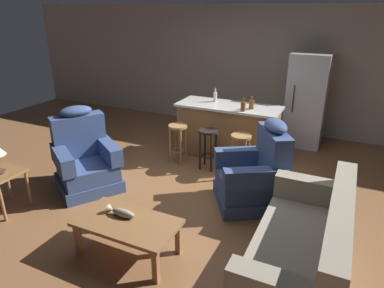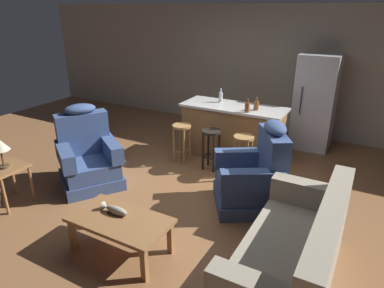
% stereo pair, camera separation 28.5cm
% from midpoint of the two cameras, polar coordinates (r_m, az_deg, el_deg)
% --- Properties ---
extents(ground_plane, '(12.00, 12.00, 0.00)m').
position_cam_midpoint_polar(ground_plane, '(5.19, -0.95, -7.38)').
color(ground_plane, brown).
extents(back_wall, '(12.00, 0.05, 2.60)m').
position_cam_midpoint_polar(back_wall, '(7.55, 9.79, 12.21)').
color(back_wall, '#A89E89').
rests_on(back_wall, ground_plane).
extents(coffee_table, '(1.10, 0.60, 0.42)m').
position_cam_midpoint_polar(coffee_table, '(3.85, -12.88, -13.13)').
color(coffee_table, olive).
rests_on(coffee_table, ground_plane).
extents(fish_figurine, '(0.34, 0.10, 0.10)m').
position_cam_midpoint_polar(fish_figurine, '(3.89, -13.92, -11.05)').
color(fish_figurine, '#4C3823').
rests_on(fish_figurine, coffee_table).
extents(couch, '(0.84, 1.90, 0.94)m').
position_cam_midpoint_polar(couch, '(3.59, 15.97, -16.81)').
color(couch, '#9E937F').
rests_on(couch, ground_plane).
extents(recliner_near_lamp, '(1.17, 1.17, 1.20)m').
position_cam_midpoint_polar(recliner_near_lamp, '(5.36, -18.82, -2.57)').
color(recliner_near_lamp, '#384C7A').
rests_on(recliner_near_lamp, ground_plane).
extents(recliner_near_island, '(1.15, 1.15, 1.20)m').
position_cam_midpoint_polar(recliner_near_island, '(4.69, 8.78, -5.20)').
color(recliner_near_island, '#384C7A').
rests_on(recliner_near_island, ground_plane).
extents(end_table, '(0.48, 0.48, 0.56)m').
position_cam_midpoint_polar(end_table, '(5.17, -30.50, -5.04)').
color(end_table, olive).
rests_on(end_table, ground_plane).
extents(kitchen_island, '(1.80, 0.70, 0.95)m').
position_cam_midpoint_polar(kitchen_island, '(6.12, 4.63, 2.20)').
color(kitchen_island, olive).
rests_on(kitchen_island, ground_plane).
extents(bar_stool_left, '(0.32, 0.32, 0.68)m').
position_cam_midpoint_polar(bar_stool_left, '(5.85, -3.75, 1.21)').
color(bar_stool_left, '#A87A47').
rests_on(bar_stool_left, ground_plane).
extents(bar_stool_middle, '(0.32, 0.32, 0.68)m').
position_cam_midpoint_polar(bar_stool_middle, '(5.61, 1.24, 0.34)').
color(bar_stool_middle, black).
rests_on(bar_stool_middle, ground_plane).
extents(bar_stool_right, '(0.32, 0.32, 0.68)m').
position_cam_midpoint_polar(bar_stool_right, '(5.43, 6.63, -0.59)').
color(bar_stool_right, '#A87A47').
rests_on(bar_stool_right, ground_plane).
extents(refrigerator, '(0.70, 0.69, 1.76)m').
position_cam_midpoint_polar(refrigerator, '(6.86, 17.41, 6.95)').
color(refrigerator, '#B7B7BC').
rests_on(refrigerator, ground_plane).
extents(bottle_tall_green, '(0.08, 0.08, 0.22)m').
position_cam_midpoint_polar(bottle_tall_green, '(5.62, 7.08, 6.26)').
color(bottle_tall_green, brown).
rests_on(bottle_tall_green, kitchen_island).
extents(bottle_short_amber, '(0.07, 0.07, 0.25)m').
position_cam_midpoint_polar(bottle_short_amber, '(6.17, 2.54, 7.91)').
color(bottle_short_amber, silver).
rests_on(bottle_short_amber, kitchen_island).
extents(bottle_wine_dark, '(0.08, 0.08, 0.21)m').
position_cam_midpoint_polar(bottle_wine_dark, '(5.78, 8.50, 6.57)').
color(bottle_wine_dark, brown).
rests_on(bottle_wine_dark, kitchen_island).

